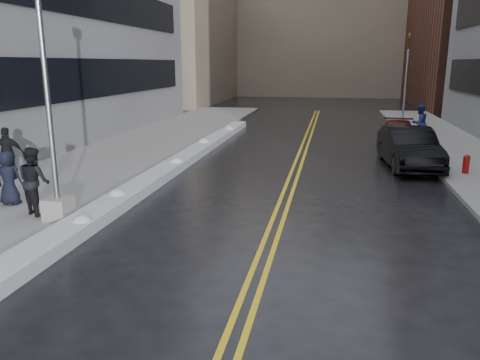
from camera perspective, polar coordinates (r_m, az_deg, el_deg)
The scene contains 16 objects.
ground at distance 10.61m, azimuth -11.44°, elevation -10.01°, with size 160.00×160.00×0.00m, color black.
sidewalk_west at distance 21.62m, azimuth -15.52°, elevation 2.36°, with size 5.50×50.00×0.15m, color gray.
lane_line_left at distance 19.44m, azimuth 6.40°, elevation 1.29°, with size 0.12×50.00×0.01m, color gold.
lane_line_right at distance 19.42m, azimuth 7.29°, elevation 1.25°, with size 0.12×50.00×0.01m, color gold.
snow_ridge at distance 18.50m, azimuth -9.11°, elevation 1.08°, with size 0.90×30.00×0.34m, color silver.
building_west_far at distance 56.53m, azimuth -9.43°, elevation 18.70°, with size 14.00×22.00×18.00m, color gray.
building_far at distance 69.25m, azimuth 10.14°, elevation 19.45°, with size 36.00×16.00×22.00m, color gray.
lamppost at distance 13.16m, azimuth -22.07°, elevation 5.44°, with size 0.65×0.65×7.62m.
fire_hydrant at distance 19.94m, azimuth 25.86°, elevation 1.88°, with size 0.26×0.26×0.73m.
traffic_signal at distance 33.24m, azimuth 19.59°, elevation 11.78°, with size 0.16×0.20×6.00m.
pedestrian_b at distance 14.18m, azimuth -23.79°, elevation -0.08°, with size 0.92×0.72×1.90m, color black.
pedestrian_c at distance 15.48m, azimuth -26.35°, elevation 0.23°, with size 0.79×0.52×1.63m, color black.
pedestrian_d at distance 18.84m, azimuth -26.44°, elevation 2.89°, with size 1.11×0.46×1.90m, color black.
pedestrian_east at distance 27.11m, azimuth 21.03°, elevation 6.51°, with size 0.96×0.75×1.98m, color navy.
car_black at distance 20.74m, azimuth 19.91°, elevation 3.71°, with size 1.79×5.13×1.69m, color black.
car_maroon at distance 25.85m, azimuth 18.69°, elevation 5.31°, with size 1.87×4.60×1.34m, color #470F0B.
Camera 1 is at (3.87, -8.90, 4.28)m, focal length 35.00 mm.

